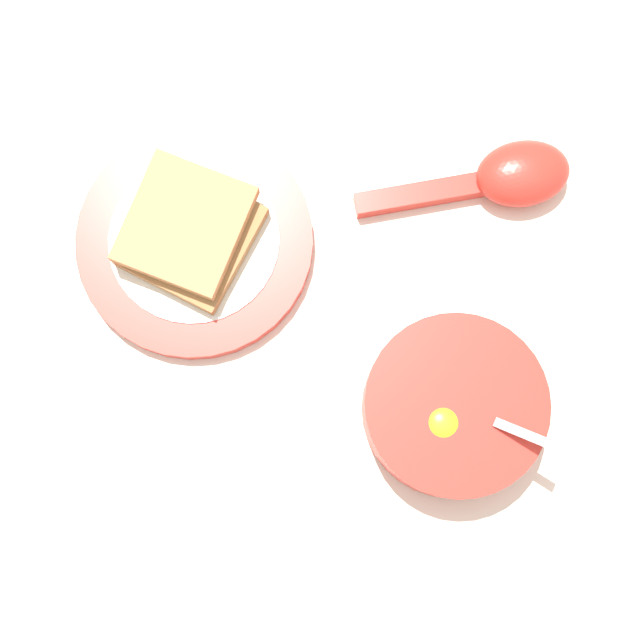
% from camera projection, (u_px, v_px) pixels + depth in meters
% --- Properties ---
extents(ground_plane, '(3.00, 3.00, 0.00)m').
position_uv_depth(ground_plane, '(341.00, 192.00, 0.75)').
color(ground_plane, silver).
extents(egg_bowl, '(0.14, 0.14, 0.08)m').
position_uv_depth(egg_bowl, '(453.00, 407.00, 0.69)').
color(egg_bowl, red).
rests_on(egg_bowl, ground_plane).
extents(toast_plate, '(0.20, 0.20, 0.02)m').
position_uv_depth(toast_plate, '(194.00, 239.00, 0.74)').
color(toast_plate, red).
rests_on(toast_plate, ground_plane).
extents(toast_sandwich, '(0.13, 0.13, 0.03)m').
position_uv_depth(toast_sandwich, '(187.00, 228.00, 0.71)').
color(toast_sandwich, '#9E7042').
rests_on(toast_sandwich, toast_plate).
extents(soup_spoon, '(0.07, 0.18, 0.04)m').
position_uv_depth(soup_spoon, '(505.00, 177.00, 0.74)').
color(soup_spoon, red).
rests_on(soup_spoon, ground_plane).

